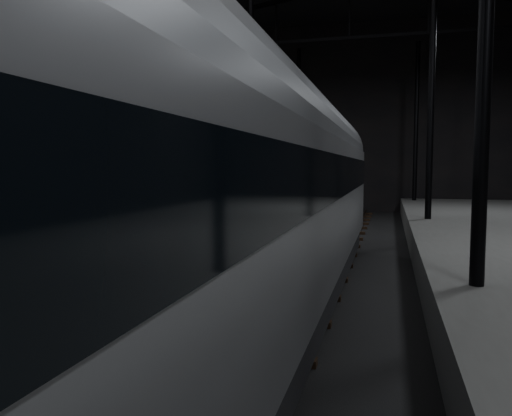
% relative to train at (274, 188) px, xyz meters
% --- Properties ---
extents(ground, '(44.00, 44.00, 0.00)m').
position_rel_train_xyz_m(ground, '(0.00, 3.79, -2.71)').
color(ground, black).
rests_on(ground, ground).
extents(platform_left, '(9.00, 43.80, 1.00)m').
position_rel_train_xyz_m(platform_left, '(-7.50, 3.79, -2.21)').
color(platform_left, '#575654').
rests_on(platform_left, ground).
extents(tactile_strip, '(0.50, 43.80, 0.01)m').
position_rel_train_xyz_m(tactile_strip, '(-3.25, 3.79, -1.70)').
color(tactile_strip, olive).
rests_on(tactile_strip, platform_left).
extents(track, '(2.40, 43.00, 0.24)m').
position_rel_train_xyz_m(track, '(0.00, 3.79, -2.64)').
color(track, '#3F3328').
rests_on(track, ground).
extents(train, '(2.72, 18.16, 4.85)m').
position_rel_train_xyz_m(train, '(0.00, 0.00, 0.00)').
color(train, '#96989D').
rests_on(train, ground).
extents(woman, '(0.66, 0.55, 1.55)m').
position_rel_train_xyz_m(woman, '(-3.80, 6.44, -0.93)').
color(woman, tan).
rests_on(woman, platform_left).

